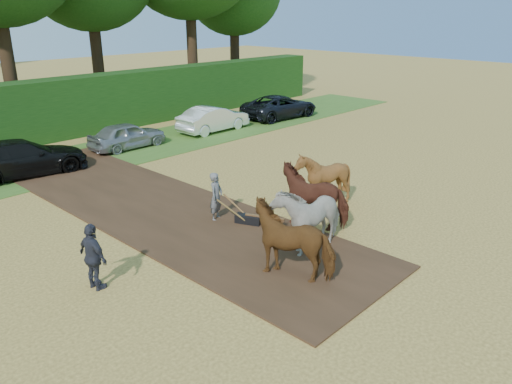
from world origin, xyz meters
name	(u,v)px	position (x,y,z in m)	size (l,w,h in m)	color
ground	(282,304)	(0.00, 0.00, 0.00)	(120.00, 120.00, 0.00)	gold
earth_strip	(154,206)	(1.50, 7.00, 0.03)	(4.50, 17.00, 0.05)	#472D1C
grass_verge	(22,173)	(0.00, 14.00, 0.01)	(50.00, 5.00, 0.03)	#38601E
spectator_far	(93,257)	(-2.54, 3.67, 0.84)	(0.98, 0.41, 1.67)	#282A35
plough_team	(308,204)	(3.42, 1.95, 0.93)	(6.21, 5.41, 1.88)	brown
parked_cars	(37,155)	(0.62, 13.74, 0.70)	(35.82, 3.09, 1.47)	silver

